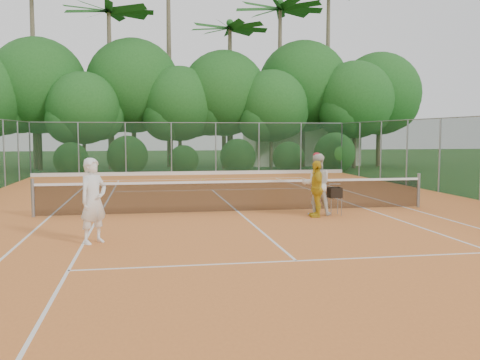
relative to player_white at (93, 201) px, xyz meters
name	(u,v)px	position (x,y,z in m)	size (l,w,h in m)	color
ground	(238,212)	(3.88, 4.05, -0.95)	(120.00, 120.00, 0.00)	#1D4217
clay_court	(238,212)	(3.88, 4.05, -0.94)	(18.00, 36.00, 0.02)	orange
club_building	(300,145)	(12.88, 28.05, 0.55)	(8.00, 5.00, 3.00)	beige
tennis_net	(238,195)	(3.88, 4.05, -0.42)	(11.97, 0.10, 1.10)	gray
player_white	(93,201)	(0.00, 0.00, 0.00)	(0.68, 0.45, 1.86)	white
player_center_grp	(316,184)	(6.03, 3.02, -0.02)	(0.99, 0.83, 1.83)	silver
player_yellow	(317,189)	(5.93, 2.70, -0.12)	(0.95, 0.39, 1.62)	gold
ball_hopper	(335,193)	(6.56, 2.94, -0.29)	(0.35, 0.35, 0.81)	gray
stray_ball_a	(224,179)	(5.11, 15.51, -0.90)	(0.07, 0.07, 0.07)	#C1D431
stray_ball_b	(203,179)	(4.02, 15.28, -0.90)	(0.07, 0.07, 0.07)	#C8EE37
stray_ball_c	(263,182)	(6.68, 13.20, -0.90)	(0.07, 0.07, 0.07)	#D5E435
court_markings	(238,212)	(3.88, 4.05, -0.93)	(11.03, 23.83, 0.01)	white
fence_back	(194,149)	(3.88, 19.05, 0.57)	(18.07, 0.07, 3.00)	#19381E
tropical_treeline	(208,93)	(5.31, 24.27, 4.16)	(32.10, 8.49, 15.03)	brown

